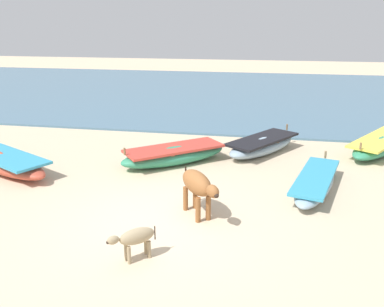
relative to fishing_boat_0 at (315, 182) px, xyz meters
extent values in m
plane|color=beige|center=(-3.42, -2.41, -0.22)|extent=(80.00, 80.00, 0.00)
cube|color=slate|center=(-3.42, 14.63, -0.18)|extent=(60.00, 20.00, 0.08)
ellipsoid|color=#8CA5B7|center=(0.00, 0.00, -0.02)|extent=(1.62, 3.40, 0.39)
cube|color=#3399BF|center=(0.00, 0.00, 0.14)|extent=(1.50, 3.01, 0.07)
cube|color=olive|center=(0.06, 0.24, 0.09)|extent=(0.69, 0.29, 0.04)
cylinder|color=olive|center=(0.38, 1.47, 0.27)|extent=(0.06, 0.06, 0.20)
ellipsoid|color=#8CA5B7|center=(-1.40, 2.86, 0.03)|extent=(2.58, 3.20, 0.50)
cube|color=black|center=(-1.40, 2.86, 0.24)|extent=(2.35, 2.87, 0.07)
cube|color=olive|center=(-1.27, 3.06, 0.17)|extent=(0.80, 0.58, 0.04)
cylinder|color=olive|center=(-0.61, 4.08, 0.38)|extent=(0.06, 0.06, 0.20)
ellipsoid|color=#338C66|center=(2.37, 3.68, 0.03)|extent=(2.87, 3.75, 0.49)
cube|color=#EAD84C|center=(2.37, 3.68, 0.24)|extent=(2.61, 3.35, 0.07)
cube|color=olive|center=(2.22, 3.44, 0.16)|extent=(0.79, 0.56, 0.04)
cylinder|color=olive|center=(1.45, 2.20, 0.37)|extent=(0.06, 0.06, 0.20)
ellipsoid|color=#338C66|center=(-3.96, 1.31, 0.04)|extent=(3.25, 2.95, 0.52)
cube|color=#CC3F33|center=(-3.96, 1.31, 0.26)|extent=(2.92, 2.68, 0.07)
cube|color=olive|center=(-4.15, 1.15, 0.18)|extent=(0.67, 0.77, 0.04)
cylinder|color=olive|center=(-5.14, 0.32, 0.40)|extent=(0.06, 0.06, 0.20)
ellipsoid|color=brown|center=(-2.69, -1.93, 0.54)|extent=(1.01, 1.16, 0.48)
ellipsoid|color=brown|center=(-2.26, -2.53, 0.62)|extent=(0.39, 0.42, 0.26)
sphere|color=#2D2119|center=(-2.16, -2.66, 0.59)|extent=(0.14, 0.14, 0.10)
cylinder|color=brown|center=(-2.40, -2.12, 0.06)|extent=(0.11, 0.11, 0.55)
cylinder|color=brown|center=(-2.60, -2.26, 0.06)|extent=(0.11, 0.11, 0.55)
cylinder|color=brown|center=(-2.78, -1.60, 0.06)|extent=(0.11, 0.11, 0.55)
cylinder|color=brown|center=(-2.97, -1.74, 0.06)|extent=(0.11, 0.11, 0.55)
cylinder|color=#2D2119|center=(-3.03, -1.46, 0.49)|extent=(0.04, 0.04, 0.45)
ellipsoid|color=tan|center=(-3.40, -3.86, 0.23)|extent=(0.67, 0.63, 0.29)
ellipsoid|color=tan|center=(-3.73, -4.15, 0.28)|extent=(0.25, 0.24, 0.16)
sphere|color=#2D2119|center=(-3.80, -4.21, 0.26)|extent=(0.08, 0.08, 0.06)
cylinder|color=tan|center=(-3.50, -4.04, -0.05)|extent=(0.07, 0.07, 0.33)
cylinder|color=tan|center=(-3.60, -3.93, -0.05)|extent=(0.07, 0.07, 0.33)
cylinder|color=tan|center=(-3.21, -3.79, -0.05)|extent=(0.07, 0.07, 0.33)
cylinder|color=tan|center=(-3.31, -3.68, -0.05)|extent=(0.07, 0.07, 0.33)
cylinder|color=#2D2119|center=(-3.14, -3.63, 0.20)|extent=(0.02, 0.02, 0.27)
camera|label=1|loc=(-1.24, -9.92, 3.81)|focal=38.03mm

